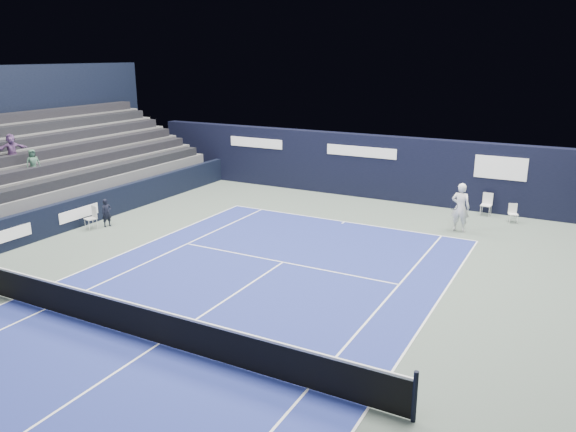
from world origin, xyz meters
name	(u,v)px	position (x,y,z in m)	size (l,w,h in m)	color
ground	(207,312)	(0.00, 2.00, 0.00)	(48.00, 48.00, 0.00)	#4B5951
court_surface	(159,344)	(0.00, 0.00, 0.00)	(10.97, 23.77, 0.01)	navy
folding_chair_back_a	(487,203)	(5.12, 15.85, 0.56)	(0.46, 0.45, 0.99)	silver
folding_chair_back_b	(513,212)	(6.30, 15.19, 0.46)	(0.46, 0.45, 0.81)	silver
line_judge_chair	(92,216)	(-8.73, 6.14, 0.54)	(0.52, 0.51, 0.94)	silver
line_judge	(107,213)	(-8.43, 6.64, 0.58)	(0.43, 0.28, 1.17)	black
court_markings	(159,344)	(0.00, 0.00, 0.01)	(11.03, 23.83, 0.00)	white
tennis_net	(158,325)	(0.00, 0.00, 0.51)	(12.90, 0.10, 1.10)	black
back_sponsor_wall	(382,167)	(0.01, 16.50, 1.55)	(26.00, 0.63, 3.10)	black
side_barrier_left	(76,213)	(-9.50, 5.97, 0.60)	(0.33, 22.00, 1.20)	black
spectator_stand	(31,168)	(-13.28, 6.99, 1.95)	(6.00, 18.00, 6.40)	#4A4A4C
tennis_player	(460,207)	(4.56, 12.87, 0.99)	(0.75, 0.87, 1.99)	white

